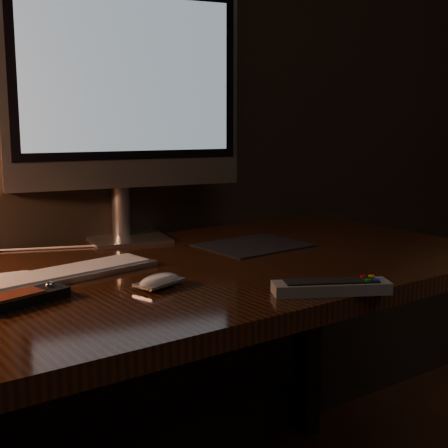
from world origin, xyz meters
TOP-DOWN VIEW (x-y plane):
  - desk at (0.00, 1.93)m, footprint 1.60×0.75m
  - monitor at (0.09, 2.18)m, footprint 0.60×0.22m
  - keyboard at (-0.19, 1.92)m, footprint 0.40×0.16m
  - mousepad at (0.31, 1.94)m, footprint 0.26×0.21m
  - mouse at (-0.08, 1.74)m, footprint 0.11×0.08m
  - media_remote at (-0.32, 1.79)m, footprint 0.17×0.09m
  - tv_remote at (0.16, 1.52)m, footprint 0.22×0.15m
  - papers at (-0.29, 1.97)m, footprint 0.11×0.08m

SIDE VIEW (x-z plane):
  - desk at x=0.00m, z-range 0.25..1.00m
  - mousepad at x=0.31m, z-range 0.75..0.75m
  - papers at x=-0.29m, z-range 0.75..0.76m
  - keyboard at x=-0.19m, z-range 0.75..0.76m
  - mouse at x=-0.08m, z-range 0.75..0.77m
  - media_remote at x=-0.32m, z-range 0.75..0.78m
  - tv_remote at x=0.16m, z-range 0.75..0.78m
  - monitor at x=0.09m, z-range 0.81..1.45m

